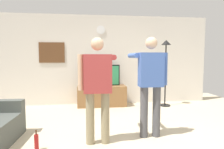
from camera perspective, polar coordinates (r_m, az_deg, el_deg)
The scene contains 10 objects.
ground_plane at distance 3.63m, azimuth 3.44°, elevation -18.46°, with size 8.40×8.40×0.00m, color beige.
back_wall at distance 6.25m, azimuth -1.56°, elevation 4.12°, with size 6.40×0.10×2.70m, color silver.
tv_stand at distance 5.99m, azimuth -2.91°, elevation -6.03°, with size 1.41×0.56×0.60m.
television at distance 5.95m, azimuth -2.97°, elevation -0.21°, with size 1.07×0.07×0.62m.
wall_clock at distance 6.23m, azimuth -3.20°, elevation 12.48°, with size 0.25×0.25×0.03m, color white.
framed_picture at distance 6.24m, azimuth -16.63°, elevation 5.96°, with size 0.74×0.04×0.60m, color brown.
floor_lamp at distance 6.09m, azimuth 14.95°, elevation 4.23°, with size 0.32×0.32×1.93m.
person_standing_nearer_lamp at distance 3.32m, azimuth -4.11°, elevation -2.58°, with size 0.64×0.78×1.75m.
person_standing_nearer_couch at distance 3.66m, azimuth 10.82°, elevation -1.71°, with size 0.60×0.78×1.79m.
beverage_bottle at distance 3.49m, azimuth -20.57°, elevation -17.43°, with size 0.07×0.07×0.32m.
Camera 1 is at (-0.63, -3.27, 1.44)m, focal length 32.35 mm.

